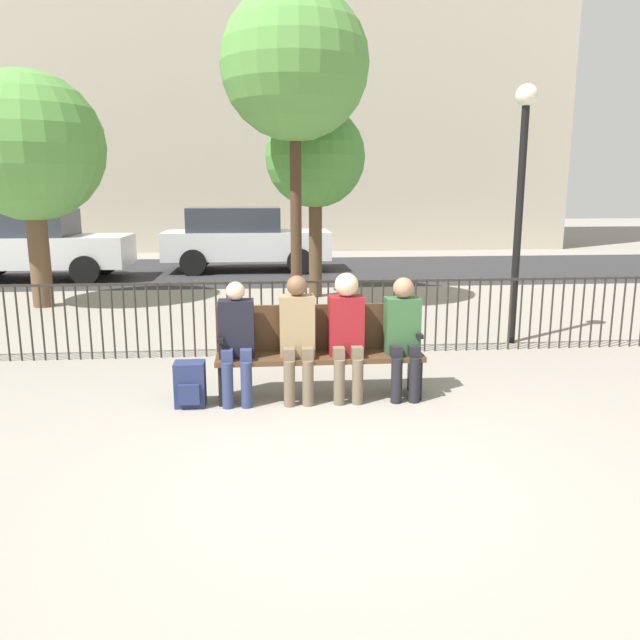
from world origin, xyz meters
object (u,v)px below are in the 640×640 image
tree_0 (315,159)px  seated_person_1 (297,332)px  tree_1 (30,148)px  tree_2 (295,66)px  lamp_post (522,174)px  parked_car_0 (31,244)px  parked_car_1 (244,238)px  seated_person_3 (403,331)px  seated_person_0 (237,337)px  seated_person_2 (346,329)px  backpack (190,384)px  park_bench (319,347)px

tree_0 → seated_person_1: bearing=-96.5°
tree_1 → tree_2: (4.52, -0.75, 1.27)m
lamp_post → parked_car_0: bearing=141.6°
tree_2 → parked_car_0: 7.92m
tree_1 → tree_2: size_ratio=0.77×
lamp_post → parked_car_1: 9.13m
tree_0 → tree_1: (-4.96, -0.63, 0.12)m
seated_person_3 → seated_person_0: bearing=-180.0°
seated_person_2 → tree_2: tree_2 is taller
seated_person_3 → tree_1: bearing=134.0°
seated_person_2 → parked_car_0: size_ratio=0.30×
seated_person_2 → backpack: 1.61m
seated_person_0 → tree_2: (0.84, 4.75, 3.36)m
park_bench → lamp_post: bearing=35.2°
seated_person_0 → seated_person_1: size_ratio=0.96×
seated_person_3 → parked_car_1: (-1.86, 10.27, 0.16)m
seated_person_0 → lamp_post: size_ratio=0.35×
seated_person_1 → backpack: (-1.05, -0.08, -0.48)m
seated_person_0 → tree_1: bearing=123.7°
park_bench → tree_0: 6.39m
seated_person_3 → lamp_post: (2.01, 2.13, 1.58)m
tree_1 → tree_0: bearing=7.3°
seated_person_2 → lamp_post: size_ratio=0.38×
parked_car_1 → seated_person_2: bearing=-82.8°
seated_person_2 → seated_person_0: bearing=-179.8°
park_bench → tree_1: (-4.49, 5.37, 2.25)m
seated_person_2 → tree_2: 5.79m
seated_person_0 → seated_person_3: bearing=0.0°
seated_person_0 → seated_person_3: 1.64m
seated_person_3 → tree_1: (-5.32, 5.50, 2.08)m
parked_car_0 → parked_car_1: size_ratio=1.00×
seated_person_0 → backpack: 0.64m
seated_person_0 → seated_person_3: (1.64, 0.00, 0.02)m
tree_1 → parked_car_1: tree_1 is taller
park_bench → seated_person_3: size_ratio=1.69×
seated_person_3 → tree_0: bearing=93.3°
tree_0 → parked_car_0: (-6.32, 2.87, -1.79)m
backpack → seated_person_3: bearing=2.2°
seated_person_3 → tree_2: 5.86m
tree_0 → parked_car_0: 7.17m
seated_person_2 → lamp_post: lamp_post is taller
seated_person_2 → tree_0: 6.43m
backpack → tree_2: 6.29m
seated_person_0 → seated_person_2: size_ratio=0.94×
seated_person_1 → seated_person_2: size_ratio=0.98×
seated_person_0 → tree_2: size_ratio=0.23×
tree_0 → tree_1: tree_1 is taller
tree_0 → lamp_post: (2.36, -4.01, -0.37)m
park_bench → lamp_post: lamp_post is taller
tree_1 → parked_car_0: bearing=111.3°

